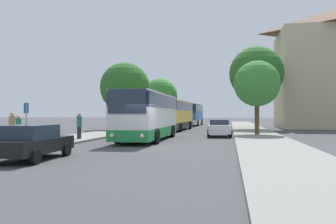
# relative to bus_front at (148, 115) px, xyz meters

# --- Properties ---
(ground_plane) EXTENTS (300.00, 300.00, 0.00)m
(ground_plane) POSITION_rel_bus_front_xyz_m (1.29, -4.50, -1.82)
(ground_plane) COLOR #424244
(ground_plane) RESTS_ON ground
(sidewalk_left) EXTENTS (4.00, 120.00, 0.15)m
(sidewalk_left) POSITION_rel_bus_front_xyz_m (-5.71, -4.50, -1.75)
(sidewalk_left) COLOR gray
(sidewalk_left) RESTS_ON ground_plane
(sidewalk_right) EXTENTS (4.00, 120.00, 0.15)m
(sidewalk_right) POSITION_rel_bus_front_xyz_m (8.29, -4.50, -1.75)
(sidewalk_right) COLOR gray
(sidewalk_right) RESTS_ON ground_plane
(building_right_background) EXTENTS (14.56, 10.20, 16.29)m
(building_right_background) POSITION_rel_bus_front_xyz_m (19.96, 24.32, 6.32)
(building_right_background) COLOR #C6B28E
(building_right_background) RESTS_ON ground_plane
(bus_front) EXTENTS (2.95, 10.68, 3.42)m
(bus_front) POSITION_rel_bus_front_xyz_m (0.00, 0.00, 0.00)
(bus_front) COLOR #238942
(bus_front) RESTS_ON ground_plane
(bus_middle) EXTENTS (3.05, 11.88, 3.40)m
(bus_middle) POSITION_rel_bus_front_xyz_m (-0.41, 14.58, -0.01)
(bus_middle) COLOR #2D2D2D
(bus_middle) RESTS_ON ground_plane
(bus_rear) EXTENTS (2.88, 10.92, 3.51)m
(bus_rear) POSITION_rel_bus_front_xyz_m (-0.19, 30.74, 0.04)
(bus_rear) COLOR silver
(bus_rear) RESTS_ON ground_plane
(parked_car_left_curb) EXTENTS (2.25, 4.23, 1.47)m
(parked_car_left_curb) POSITION_rel_bus_front_xyz_m (-2.32, -11.06, -1.06)
(parked_car_left_curb) COLOR black
(parked_car_left_curb) RESTS_ON ground_plane
(parked_car_right_near) EXTENTS (2.16, 4.13, 1.45)m
(parked_car_right_near) POSITION_rel_bus_front_xyz_m (5.04, 4.69, -1.06)
(parked_car_right_near) COLOR silver
(parked_car_right_near) RESTS_ON ground_plane
(bus_stop_sign) EXTENTS (0.08, 0.45, 2.48)m
(bus_stop_sign) POSITION_rel_bus_front_xyz_m (-5.97, -5.96, -0.13)
(bus_stop_sign) COLOR gray
(bus_stop_sign) RESTS_ON sidewalk_left
(pedestrian_waiting_near) EXTENTS (0.36, 0.36, 1.73)m
(pedestrian_waiting_near) POSITION_rel_bus_front_xyz_m (-6.91, -5.38, -0.80)
(pedestrian_waiting_near) COLOR #23232D
(pedestrian_waiting_near) RESTS_ON sidewalk_left
(pedestrian_waiting_far) EXTENTS (0.36, 0.36, 1.89)m
(pedestrian_waiting_far) POSITION_rel_bus_front_xyz_m (-5.69, -7.63, -0.71)
(pedestrian_waiting_far) COLOR #23232D
(pedestrian_waiting_far) RESTS_ON sidewalk_left
(pedestrian_walking_back) EXTENTS (0.36, 0.36, 1.88)m
(pedestrian_walking_back) POSITION_rel_bus_front_xyz_m (-4.71, -1.61, -0.72)
(pedestrian_walking_back) COLOR #23232D
(pedestrian_walking_back) RESTS_ON sidewalk_left
(tree_left_near) EXTENTS (6.16, 6.16, 8.16)m
(tree_left_near) POSITION_rel_bus_front_xyz_m (-6.84, 15.33, 3.40)
(tree_left_near) COLOR brown
(tree_left_near) RESTS_ON sidewalk_left
(tree_left_far) EXTENTS (5.50, 5.50, 7.33)m
(tree_left_far) POSITION_rel_bus_front_xyz_m (-4.77, 26.22, 2.90)
(tree_left_far) COLOR #47331E
(tree_left_far) RESTS_ON sidewalk_left
(tree_right_near) EXTENTS (4.05, 4.05, 6.48)m
(tree_right_near) POSITION_rel_bus_front_xyz_m (8.30, 6.32, 2.77)
(tree_right_near) COLOR #513D23
(tree_right_near) RESTS_ON sidewalk_right
(tree_right_mid) EXTENTS (6.47, 6.47, 9.93)m
(tree_right_mid) POSITION_rel_bus_front_xyz_m (9.10, 17.24, 5.01)
(tree_right_mid) COLOR #47331E
(tree_right_mid) RESTS_ON sidewalk_right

